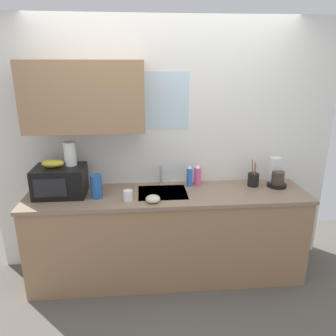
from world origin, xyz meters
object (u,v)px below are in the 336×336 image
at_px(coffee_maker, 276,176).
at_px(dish_soap_bottle_pink, 198,175).
at_px(dish_soap_bottle_blue, 189,176).
at_px(utensil_crock, 253,179).
at_px(microwave, 60,181).
at_px(banana_bunch, 53,164).
at_px(paper_towel_roll, 70,154).
at_px(mug_white, 128,195).
at_px(cereal_canister, 96,186).
at_px(small_bowl, 153,199).

xyz_separation_m(coffee_maker, dish_soap_bottle_pink, (-0.78, 0.10, -0.01)).
relative_size(dish_soap_bottle_blue, utensil_crock, 0.80).
distance_m(coffee_maker, dish_soap_bottle_pink, 0.79).
bearing_deg(microwave, banana_bunch, 178.20).
bearing_deg(dish_soap_bottle_blue, paper_towel_roll, -176.30).
bearing_deg(microwave, dish_soap_bottle_blue, 5.79).
height_order(banana_bunch, paper_towel_roll, paper_towel_roll).
height_order(banana_bunch, dish_soap_bottle_pink, banana_bunch).
height_order(paper_towel_roll, dish_soap_bottle_blue, paper_towel_roll).
xyz_separation_m(dish_soap_bottle_blue, mug_white, (-0.60, -0.31, -0.06)).
height_order(coffee_maker, dish_soap_bottle_pink, coffee_maker).
height_order(coffee_maker, cereal_canister, coffee_maker).
height_order(banana_bunch, cereal_canister, banana_bunch).
distance_m(banana_bunch, utensil_crock, 1.93).
height_order(dish_soap_bottle_blue, utensil_crock, utensil_crock).
height_order(paper_towel_roll, mug_white, paper_towel_roll).
bearing_deg(dish_soap_bottle_pink, small_bowl, -139.11).
xyz_separation_m(dish_soap_bottle_blue, small_bowl, (-0.38, -0.37, -0.07)).
height_order(mug_white, utensil_crock, utensil_crock).
xyz_separation_m(paper_towel_roll, dish_soap_bottle_blue, (1.12, 0.07, -0.28)).
height_order(dish_soap_bottle_blue, cereal_canister, dish_soap_bottle_blue).
bearing_deg(dish_soap_bottle_blue, dish_soap_bottle_pink, 20.00).
bearing_deg(microwave, mug_white, -16.77).
height_order(dish_soap_bottle_pink, utensil_crock, utensil_crock).
bearing_deg(dish_soap_bottle_blue, cereal_canister, -165.87).
bearing_deg(dish_soap_bottle_pink, microwave, -173.22).
bearing_deg(dish_soap_bottle_blue, microwave, -174.21).
relative_size(paper_towel_roll, cereal_canister, 1.01).
height_order(coffee_maker, small_bowl, coffee_maker).
distance_m(coffee_maker, mug_white, 1.49).
xyz_separation_m(mug_white, small_bowl, (0.22, -0.06, -0.02)).
relative_size(microwave, dish_soap_bottle_blue, 2.09).
relative_size(microwave, banana_bunch, 2.30).
height_order(dish_soap_bottle_pink, small_bowl, dish_soap_bottle_pink).
xyz_separation_m(microwave, small_bowl, (0.85, -0.25, -0.10)).
bearing_deg(paper_towel_roll, microwave, -152.83).
height_order(microwave, dish_soap_bottle_pink, microwave).
relative_size(paper_towel_roll, utensil_crock, 0.80).
relative_size(cereal_canister, utensil_crock, 0.79).
distance_m(paper_towel_roll, cereal_canister, 0.39).
distance_m(cereal_canister, utensil_crock, 1.53).
bearing_deg(mug_white, microwave, 163.23).
bearing_deg(cereal_canister, utensil_crock, 6.37).
xyz_separation_m(banana_bunch, dish_soap_bottle_blue, (1.27, 0.12, -0.20)).
bearing_deg(dish_soap_bottle_pink, coffee_maker, -7.03).
height_order(cereal_canister, mug_white, cereal_canister).
xyz_separation_m(dish_soap_bottle_blue, dish_soap_bottle_pink, (0.09, 0.03, -0.00)).
relative_size(banana_bunch, coffee_maker, 0.71).
distance_m(microwave, small_bowl, 0.89).
bearing_deg(coffee_maker, banana_bunch, -178.44).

